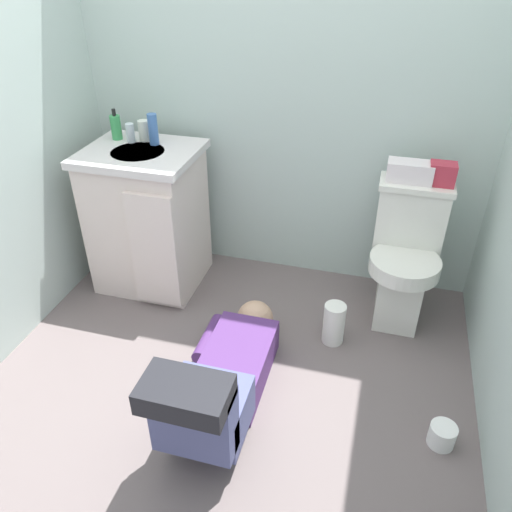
{
  "coord_description": "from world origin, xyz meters",
  "views": [
    {
      "loc": [
        0.57,
        -1.57,
        1.79
      ],
      "look_at": [
        0.02,
        0.42,
        0.45
      ],
      "focal_mm": 35.31,
      "sensor_mm": 36.0,
      "label": 1
    }
  ],
  "objects_px": {
    "toilet": "(405,257)",
    "paper_towel_roll": "(334,323)",
    "toilet_paper_roll": "(442,435)",
    "person_plumber": "(222,378)",
    "tissue_box": "(410,172)",
    "bottle_blue": "(153,129)",
    "faucet": "(150,132)",
    "toiletry_bag": "(442,174)",
    "bottle_white": "(144,131)",
    "bottle_clear": "(130,133)",
    "vanity_cabinet": "(148,218)",
    "soap_dispenser": "(116,127)"
  },
  "relations": [
    {
      "from": "toilet",
      "to": "toiletry_bag",
      "type": "bearing_deg",
      "value": 40.77
    },
    {
      "from": "bottle_blue",
      "to": "toilet_paper_roll",
      "type": "bearing_deg",
      "value": -28.62
    },
    {
      "from": "faucet",
      "to": "tissue_box",
      "type": "relative_size",
      "value": 0.45
    },
    {
      "from": "vanity_cabinet",
      "to": "person_plumber",
      "type": "relative_size",
      "value": 0.77
    },
    {
      "from": "toilet_paper_roll",
      "to": "toiletry_bag",
      "type": "bearing_deg",
      "value": 97.28
    },
    {
      "from": "toilet_paper_roll",
      "to": "bottle_blue",
      "type": "bearing_deg",
      "value": 151.38
    },
    {
      "from": "tissue_box",
      "to": "toilet",
      "type": "bearing_deg",
      "value": -63.57
    },
    {
      "from": "bottle_blue",
      "to": "toilet_paper_roll",
      "type": "xyz_separation_m",
      "value": [
        1.6,
        -0.87,
        -0.85
      ]
    },
    {
      "from": "soap_dispenser",
      "to": "bottle_blue",
      "type": "xyz_separation_m",
      "value": [
        0.23,
        -0.02,
        0.01
      ]
    },
    {
      "from": "faucet",
      "to": "bottle_blue",
      "type": "distance_m",
      "value": 0.07
    },
    {
      "from": "bottle_blue",
      "to": "paper_towel_roll",
      "type": "height_order",
      "value": "bottle_blue"
    },
    {
      "from": "vanity_cabinet",
      "to": "bottle_clear",
      "type": "bearing_deg",
      "value": 133.61
    },
    {
      "from": "soap_dispenser",
      "to": "toilet",
      "type": "bearing_deg",
      "value": -2.53
    },
    {
      "from": "bottle_clear",
      "to": "bottle_blue",
      "type": "relative_size",
      "value": 0.62
    },
    {
      "from": "soap_dispenser",
      "to": "toilet_paper_roll",
      "type": "relative_size",
      "value": 1.51
    },
    {
      "from": "toilet",
      "to": "toiletry_bag",
      "type": "relative_size",
      "value": 6.05
    },
    {
      "from": "paper_towel_roll",
      "to": "vanity_cabinet",
      "type": "bearing_deg",
      "value": 166.67
    },
    {
      "from": "toilet",
      "to": "soap_dispenser",
      "type": "bearing_deg",
      "value": 177.47
    },
    {
      "from": "toilet",
      "to": "person_plumber",
      "type": "distance_m",
      "value": 1.15
    },
    {
      "from": "soap_dispenser",
      "to": "bottle_white",
      "type": "bearing_deg",
      "value": 7.47
    },
    {
      "from": "bottle_clear",
      "to": "faucet",
      "type": "bearing_deg",
      "value": 25.33
    },
    {
      "from": "vanity_cabinet",
      "to": "bottle_blue",
      "type": "distance_m",
      "value": 0.5
    },
    {
      "from": "tissue_box",
      "to": "person_plumber",
      "type": "bearing_deg",
      "value": -124.25
    },
    {
      "from": "bottle_clear",
      "to": "toilet_paper_roll",
      "type": "xyz_separation_m",
      "value": [
        1.74,
        -0.87,
        -0.82
      ]
    },
    {
      "from": "vanity_cabinet",
      "to": "faucet",
      "type": "height_order",
      "value": "faucet"
    },
    {
      "from": "toilet",
      "to": "bottle_clear",
      "type": "xyz_separation_m",
      "value": [
        -1.51,
        0.05,
        0.5
      ]
    },
    {
      "from": "vanity_cabinet",
      "to": "bottle_white",
      "type": "height_order",
      "value": "bottle_white"
    },
    {
      "from": "person_plumber",
      "to": "bottle_white",
      "type": "relative_size",
      "value": 9.68
    },
    {
      "from": "toilet",
      "to": "paper_towel_roll",
      "type": "distance_m",
      "value": 0.51
    },
    {
      "from": "vanity_cabinet",
      "to": "bottle_white",
      "type": "distance_m",
      "value": 0.48
    },
    {
      "from": "toilet",
      "to": "person_plumber",
      "type": "height_order",
      "value": "toilet"
    },
    {
      "from": "toiletry_bag",
      "to": "toilet_paper_roll",
      "type": "height_order",
      "value": "toiletry_bag"
    },
    {
      "from": "faucet",
      "to": "person_plumber",
      "type": "relative_size",
      "value": 0.09
    },
    {
      "from": "person_plumber",
      "to": "bottle_blue",
      "type": "relative_size",
      "value": 6.49
    },
    {
      "from": "tissue_box",
      "to": "bottle_blue",
      "type": "height_order",
      "value": "bottle_blue"
    },
    {
      "from": "bottle_white",
      "to": "bottle_clear",
      "type": "bearing_deg",
      "value": -142.72
    },
    {
      "from": "soap_dispenser",
      "to": "bottle_clear",
      "type": "xyz_separation_m",
      "value": [
        0.1,
        -0.02,
        -0.02
      ]
    },
    {
      "from": "tissue_box",
      "to": "toilet_paper_roll",
      "type": "xyz_separation_m",
      "value": [
        0.27,
        -0.91,
        -0.75
      ]
    },
    {
      "from": "toilet",
      "to": "toilet_paper_roll",
      "type": "height_order",
      "value": "toilet"
    },
    {
      "from": "bottle_clear",
      "to": "bottle_blue",
      "type": "distance_m",
      "value": 0.14
    },
    {
      "from": "tissue_box",
      "to": "toilet_paper_roll",
      "type": "height_order",
      "value": "tissue_box"
    },
    {
      "from": "bottle_blue",
      "to": "soap_dispenser",
      "type": "bearing_deg",
      "value": 174.95
    },
    {
      "from": "bottle_white",
      "to": "person_plumber",
      "type": "bearing_deg",
      "value": -52.41
    },
    {
      "from": "person_plumber",
      "to": "vanity_cabinet",
      "type": "bearing_deg",
      "value": 130.69
    },
    {
      "from": "person_plumber",
      "to": "paper_towel_roll",
      "type": "relative_size",
      "value": 4.72
    },
    {
      "from": "toiletry_bag",
      "to": "bottle_white",
      "type": "distance_m",
      "value": 1.56
    },
    {
      "from": "soap_dispenser",
      "to": "toilet_paper_roll",
      "type": "height_order",
      "value": "soap_dispenser"
    },
    {
      "from": "toilet_paper_roll",
      "to": "toilet",
      "type": "bearing_deg",
      "value": 105.09
    },
    {
      "from": "vanity_cabinet",
      "to": "bottle_white",
      "type": "bearing_deg",
      "value": 104.67
    },
    {
      "from": "toilet",
      "to": "tissue_box",
      "type": "height_order",
      "value": "tissue_box"
    }
  ]
}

